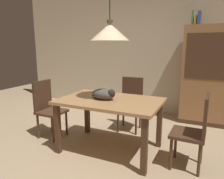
# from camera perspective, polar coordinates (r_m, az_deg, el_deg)

# --- Properties ---
(ground) EXTENTS (10.00, 10.00, 0.00)m
(ground) POSITION_cam_1_polar(r_m,az_deg,el_deg) (2.86, -7.52, -19.78)
(ground) COLOR tan
(back_wall) EXTENTS (6.40, 0.10, 2.90)m
(back_wall) POSITION_cam_1_polar(r_m,az_deg,el_deg) (4.88, 9.19, 11.19)
(back_wall) COLOR beige
(back_wall) RESTS_ON ground
(dining_table) EXTENTS (1.40, 0.90, 0.75)m
(dining_table) POSITION_cam_1_polar(r_m,az_deg,el_deg) (2.99, -0.54, -4.60)
(dining_table) COLOR #A87A4C
(dining_table) RESTS_ON ground
(chair_far_back) EXTENTS (0.43, 0.43, 0.93)m
(chair_far_back) POSITION_cam_1_polar(r_m,az_deg,el_deg) (3.81, 5.06, -3.15)
(chair_far_back) COLOR #472D1E
(chair_far_back) RESTS_ON ground
(chair_left_side) EXTENTS (0.41, 0.41, 0.93)m
(chair_left_side) POSITION_cam_1_polar(r_m,az_deg,el_deg) (3.64, -16.83, -4.34)
(chair_left_side) COLOR #472D1E
(chair_left_side) RESTS_ON ground
(chair_right_side) EXTENTS (0.41, 0.41, 0.93)m
(chair_right_side) POSITION_cam_1_polar(r_m,az_deg,el_deg) (2.77, 21.39, -9.82)
(chair_right_side) COLOR #472D1E
(chair_right_side) RESTS_ON ground
(cat_sleeping) EXTENTS (0.39, 0.23, 0.16)m
(cat_sleeping) POSITION_cam_1_polar(r_m,az_deg,el_deg) (2.96, -2.10, -1.21)
(cat_sleeping) COLOR #4C4742
(cat_sleeping) RESTS_ON dining_table
(pendant_lamp) EXTENTS (0.52, 0.52, 1.30)m
(pendant_lamp) POSITION_cam_1_polar(r_m,az_deg,el_deg) (2.87, -0.58, 15.21)
(pendant_lamp) COLOR beige
(hutch_bookcase) EXTENTS (1.12, 0.45, 1.85)m
(hutch_bookcase) POSITION_cam_1_polar(r_m,az_deg,el_deg) (4.40, 25.44, 2.80)
(hutch_bookcase) COLOR olive
(hutch_bookcase) RESTS_ON ground
(book_green_slim) EXTENTS (0.03, 0.20, 0.26)m
(book_green_slim) POSITION_cam_1_polar(r_m,az_deg,el_deg) (4.40, 20.82, 17.45)
(book_green_slim) COLOR #427A4C
(book_green_slim) RESTS_ON hutch_bookcase
(book_yellow_short) EXTENTS (0.04, 0.20, 0.18)m
(book_yellow_short) POSITION_cam_1_polar(r_m,az_deg,el_deg) (4.39, 21.48, 16.89)
(book_yellow_short) COLOR gold
(book_yellow_short) RESTS_ON hutch_bookcase
(book_blue_wide) EXTENTS (0.06, 0.24, 0.24)m
(book_blue_wide) POSITION_cam_1_polar(r_m,az_deg,el_deg) (4.39, 22.39, 17.22)
(book_blue_wide) COLOR #384C93
(book_blue_wide) RESTS_ON hutch_bookcase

